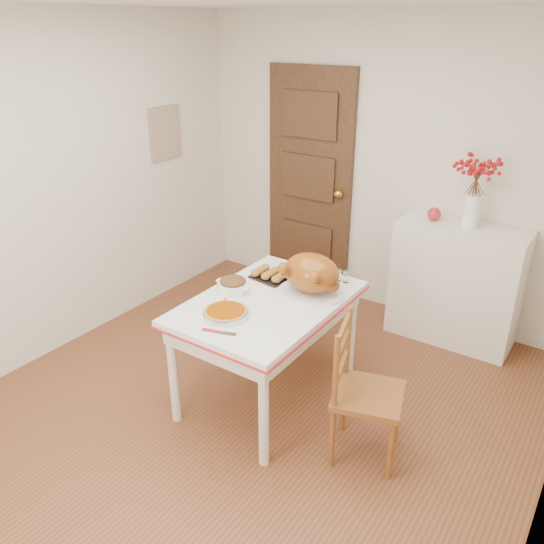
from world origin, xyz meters
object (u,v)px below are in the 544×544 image
Objects in this scene: kitchen_table at (268,349)px; turkey_platter at (311,275)px; sideboard at (456,284)px; pumpkin_pie at (226,312)px; chair_oak at (369,392)px.

kitchen_table is 2.84× the size of turkey_platter.
kitchen_table is at bearing -117.72° from sideboard.
sideboard is 2.19× the size of turkey_platter.
kitchen_table is at bearing -142.47° from turkey_platter.
pumpkin_pie is at bearing -129.81° from turkey_platter.
turkey_platter reaches higher than chair_oak.
chair_oak is at bearing -89.64° from sideboard.
chair_oak is 3.19× the size of pumpkin_pie.
sideboard reaches higher than chair_oak.
pumpkin_pie is (-0.88, -1.82, 0.30)m from sideboard.
sideboard is 1.70m from kitchen_table.
pumpkin_pie is (-0.09, -0.32, 0.40)m from kitchen_table.
pumpkin_pie reaches higher than kitchen_table.
sideboard is at bearing 64.25° from pumpkin_pie.
turkey_platter reaches higher than pumpkin_pie.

